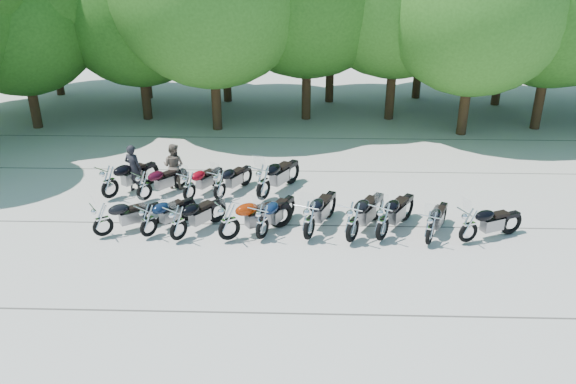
{
  "coord_description": "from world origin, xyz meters",
  "views": [
    {
      "loc": [
        0.46,
        -13.74,
        7.77
      ],
      "look_at": [
        0.0,
        1.5,
        1.1
      ],
      "focal_mm": 35.0,
      "sensor_mm": 36.0,
      "label": 1
    }
  ],
  "objects_px": {
    "motorcycle_14": "(263,182)",
    "rider_0": "(133,168)",
    "motorcycle_2": "(178,222)",
    "motorcycle_3": "(229,221)",
    "motorcycle_5": "(309,220)",
    "motorcycle_13": "(219,184)",
    "motorcycle_7": "(383,220)",
    "motorcycle_1": "(148,220)",
    "motorcycle_8": "(430,227)",
    "motorcycle_11": "(144,185)",
    "motorcycle_9": "(469,225)",
    "motorcycle_4": "(262,221)",
    "motorcycle_6": "(353,221)",
    "motorcycle_0": "(102,219)",
    "motorcycle_10": "(109,181)",
    "rider_1": "(174,166)",
    "motorcycle_12": "(189,185)"
  },
  "relations": [
    {
      "from": "motorcycle_1",
      "to": "motorcycle_12",
      "type": "xyz_separation_m",
      "value": [
        0.69,
        2.55,
        -0.0
      ]
    },
    {
      "from": "motorcycle_8",
      "to": "motorcycle_9",
      "type": "distance_m",
      "value": 1.12
    },
    {
      "from": "motorcycle_5",
      "to": "motorcycle_11",
      "type": "height_order",
      "value": "motorcycle_5"
    },
    {
      "from": "motorcycle_8",
      "to": "motorcycle_12",
      "type": "height_order",
      "value": "motorcycle_12"
    },
    {
      "from": "motorcycle_8",
      "to": "motorcycle_9",
      "type": "bearing_deg",
      "value": -147.15
    },
    {
      "from": "rider_0",
      "to": "motorcycle_11",
      "type": "bearing_deg",
      "value": 140.29
    },
    {
      "from": "motorcycle_12",
      "to": "rider_0",
      "type": "xyz_separation_m",
      "value": [
        -2.06,
        0.85,
        0.25
      ]
    },
    {
      "from": "motorcycle_1",
      "to": "motorcycle_10",
      "type": "distance_m",
      "value": 3.29
    },
    {
      "from": "motorcycle_2",
      "to": "motorcycle_0",
      "type": "bearing_deg",
      "value": 31.02
    },
    {
      "from": "motorcycle_4",
      "to": "motorcycle_6",
      "type": "relative_size",
      "value": 0.87
    },
    {
      "from": "motorcycle_6",
      "to": "motorcycle_13",
      "type": "distance_m",
      "value": 5.03
    },
    {
      "from": "motorcycle_14",
      "to": "rider_0",
      "type": "relative_size",
      "value": 1.51
    },
    {
      "from": "motorcycle_8",
      "to": "motorcycle_11",
      "type": "xyz_separation_m",
      "value": [
        -8.82,
        2.72,
        0.01
      ]
    },
    {
      "from": "motorcycle_2",
      "to": "motorcycle_1",
      "type": "bearing_deg",
      "value": 23.45
    },
    {
      "from": "motorcycle_9",
      "to": "motorcycle_11",
      "type": "height_order",
      "value": "motorcycle_9"
    },
    {
      "from": "motorcycle_2",
      "to": "motorcycle_6",
      "type": "xyz_separation_m",
      "value": [
        4.94,
        0.03,
        0.09
      ]
    },
    {
      "from": "motorcycle_3",
      "to": "motorcycle_13",
      "type": "distance_m",
      "value": 2.89
    },
    {
      "from": "motorcycle_3",
      "to": "motorcycle_7",
      "type": "xyz_separation_m",
      "value": [
        4.36,
        0.12,
        0.01
      ]
    },
    {
      "from": "motorcycle_11",
      "to": "motorcycle_14",
      "type": "height_order",
      "value": "motorcycle_14"
    },
    {
      "from": "motorcycle_1",
      "to": "motorcycle_7",
      "type": "height_order",
      "value": "motorcycle_7"
    },
    {
      "from": "motorcycle_10",
      "to": "motorcycle_3",
      "type": "bearing_deg",
      "value": -178.43
    },
    {
      "from": "motorcycle_10",
      "to": "rider_1",
      "type": "bearing_deg",
      "value": -115.35
    },
    {
      "from": "motorcycle_5",
      "to": "motorcycle_14",
      "type": "xyz_separation_m",
      "value": [
        -1.5,
        2.68,
        0.04
      ]
    },
    {
      "from": "motorcycle_0",
      "to": "motorcycle_12",
      "type": "height_order",
      "value": "motorcycle_0"
    },
    {
      "from": "motorcycle_1",
      "to": "motorcycle_2",
      "type": "height_order",
      "value": "motorcycle_2"
    },
    {
      "from": "motorcycle_7",
      "to": "motorcycle_1",
      "type": "bearing_deg",
      "value": 31.9
    },
    {
      "from": "motorcycle_0",
      "to": "motorcycle_11",
      "type": "bearing_deg",
      "value": -46.57
    },
    {
      "from": "motorcycle_0",
      "to": "motorcycle_12",
      "type": "xyz_separation_m",
      "value": [
        2.01,
        2.57,
        -0.01
      ]
    },
    {
      "from": "motorcycle_5",
      "to": "motorcycle_13",
      "type": "relative_size",
      "value": 1.13
    },
    {
      "from": "motorcycle_13",
      "to": "rider_0",
      "type": "xyz_separation_m",
      "value": [
        -3.05,
        0.75,
        0.24
      ]
    },
    {
      "from": "motorcycle_12",
      "to": "motorcycle_14",
      "type": "bearing_deg",
      "value": -148.74
    },
    {
      "from": "motorcycle_1",
      "to": "motorcycle_13",
      "type": "relative_size",
      "value": 0.98
    },
    {
      "from": "motorcycle_9",
      "to": "motorcycle_7",
      "type": "bearing_deg",
      "value": 64.62
    },
    {
      "from": "motorcycle_11",
      "to": "motorcycle_12",
      "type": "bearing_deg",
      "value": -139.21
    },
    {
      "from": "motorcycle_1",
      "to": "motorcycle_8",
      "type": "relative_size",
      "value": 1.01
    },
    {
      "from": "motorcycle_13",
      "to": "rider_1",
      "type": "bearing_deg",
      "value": -4.07
    },
    {
      "from": "motorcycle_5",
      "to": "motorcycle_13",
      "type": "height_order",
      "value": "motorcycle_5"
    },
    {
      "from": "motorcycle_10",
      "to": "motorcycle_13",
      "type": "xyz_separation_m",
      "value": [
        3.66,
        0.02,
        -0.07
      ]
    },
    {
      "from": "motorcycle_0",
      "to": "rider_1",
      "type": "distance_m",
      "value": 3.99
    },
    {
      "from": "rider_1",
      "to": "motorcycle_10",
      "type": "bearing_deg",
      "value": 44.98
    },
    {
      "from": "motorcycle_6",
      "to": "motorcycle_8",
      "type": "height_order",
      "value": "motorcycle_6"
    },
    {
      "from": "motorcycle_7",
      "to": "motorcycle_13",
      "type": "distance_m",
      "value": 5.7
    },
    {
      "from": "motorcycle_14",
      "to": "motorcycle_7",
      "type": "bearing_deg",
      "value": 172.87
    },
    {
      "from": "motorcycle_8",
      "to": "motorcycle_10",
      "type": "distance_m",
      "value": 10.4
    },
    {
      "from": "motorcycle_2",
      "to": "motorcycle_3",
      "type": "distance_m",
      "value": 1.45
    },
    {
      "from": "motorcycle_12",
      "to": "rider_1",
      "type": "bearing_deg",
      "value": -29.17
    },
    {
      "from": "motorcycle_1",
      "to": "motorcycle_5",
      "type": "height_order",
      "value": "motorcycle_5"
    },
    {
      "from": "motorcycle_3",
      "to": "motorcycle_5",
      "type": "xyz_separation_m",
      "value": [
        2.28,
        0.12,
        0.0
      ]
    },
    {
      "from": "motorcycle_5",
      "to": "motorcycle_13",
      "type": "distance_m",
      "value": 3.99
    },
    {
      "from": "motorcycle_10",
      "to": "motorcycle_13",
      "type": "height_order",
      "value": "motorcycle_10"
    }
  ]
}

